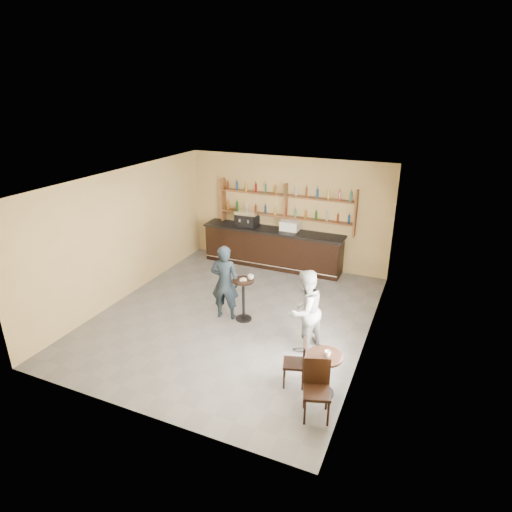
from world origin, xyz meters
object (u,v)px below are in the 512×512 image
at_px(chair_south, 317,392).
at_px(man_main, 225,283).
at_px(espresso_machine, 247,219).
at_px(pedestal_table, 243,300).
at_px(patron_second, 305,311).
at_px(chair_west, 294,363).
at_px(cafe_table, 323,375).
at_px(bar_counter, 272,248).
at_px(pastry_case, 290,226).

bearing_deg(chair_south, man_main, 121.94).
bearing_deg(espresso_machine, pedestal_table, -61.65).
bearing_deg(patron_second, chair_west, 35.48).
bearing_deg(cafe_table, man_main, 148.48).
bearing_deg(espresso_machine, chair_west, -52.08).
xyz_separation_m(espresso_machine, cafe_table, (3.71, -4.97, -0.97)).
bearing_deg(chair_west, man_main, -143.45).
xyz_separation_m(bar_counter, espresso_machine, (-0.82, 0.00, 0.80)).
relative_size(bar_counter, espresso_machine, 6.58).
distance_m(pedestal_table, man_main, 0.58).
bearing_deg(pastry_case, cafe_table, -60.00).
bearing_deg(espresso_machine, man_main, -68.73).
relative_size(man_main, chair_south, 1.77).
distance_m(espresso_machine, chair_south, 6.78).
bearing_deg(cafe_table, pastry_case, 115.42).
xyz_separation_m(man_main, chair_south, (2.82, -2.30, -0.38)).
distance_m(espresso_machine, pedestal_table, 3.59).
bearing_deg(man_main, espresso_machine, -85.06).
bearing_deg(pedestal_table, pastry_case, 90.36).
bearing_deg(pastry_case, chair_west, -65.20).
relative_size(man_main, cafe_table, 2.25).
height_order(man_main, patron_second, man_main).
distance_m(cafe_table, chair_west, 0.55).
distance_m(pedestal_table, patron_second, 1.74).
height_order(bar_counter, patron_second, patron_second).
bearing_deg(chair_south, bar_counter, 98.97).
xyz_separation_m(pastry_case, chair_south, (2.41, -5.57, -0.80)).
relative_size(espresso_machine, chair_south, 0.64).
distance_m(man_main, patron_second, 2.09).
xyz_separation_m(man_main, patron_second, (2.03, -0.48, -0.02)).
bearing_deg(man_main, bar_counter, -98.97).
bearing_deg(bar_counter, pastry_case, 0.00).
height_order(pedestal_table, chair_west, pedestal_table).
relative_size(bar_counter, chair_west, 4.75).
distance_m(pastry_case, chair_west, 5.31).
xyz_separation_m(espresso_machine, man_main, (0.94, -3.27, -0.48)).
distance_m(pedestal_table, chair_south, 3.37).
xyz_separation_m(pastry_case, patron_second, (1.63, -3.76, -0.44)).
xyz_separation_m(pedestal_table, man_main, (-0.43, -0.07, 0.39)).
xyz_separation_m(pedestal_table, patron_second, (1.61, -0.56, 0.36)).
xyz_separation_m(pastry_case, chair_west, (1.81, -4.92, -0.86)).
distance_m(chair_south, patron_second, 2.01).
relative_size(cafe_table, patron_second, 0.46).
distance_m(pastry_case, cafe_table, 5.58).
bearing_deg(patron_second, man_main, -76.83).
relative_size(pedestal_table, patron_second, 0.58).
relative_size(man_main, patron_second, 1.03).
distance_m(pastry_case, chair_south, 6.12).
xyz_separation_m(pastry_case, cafe_table, (2.36, -4.97, -0.90)).
bearing_deg(chair_west, chair_south, 25.87).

